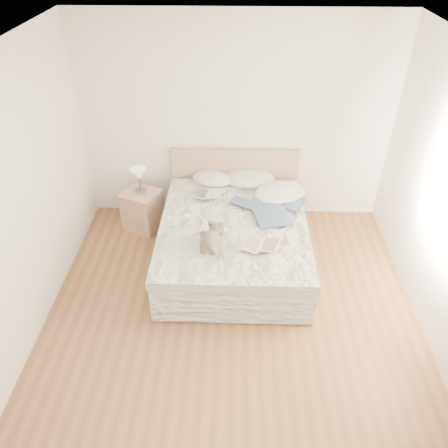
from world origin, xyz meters
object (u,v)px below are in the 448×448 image
at_px(childrens_book, 261,245).
at_px(teddy_bear, 211,245).
at_px(bed, 234,238).
at_px(table_lamp, 139,175).
at_px(nightstand, 143,210).
at_px(photo_book, 208,194).

relative_size(childrens_book, teddy_bear, 1.04).
distance_m(bed, table_lamp, 1.47).
bearing_deg(table_lamp, nightstand, -95.27).
bearing_deg(photo_book, bed, -46.00).
bearing_deg(teddy_bear, table_lamp, 139.09).
bearing_deg(table_lamp, photo_book, -9.73).
xyz_separation_m(photo_book, teddy_bear, (0.09, -1.06, 0.02)).
relative_size(photo_book, childrens_book, 0.88).
bearing_deg(photo_book, childrens_book, -48.43).
bearing_deg(childrens_book, photo_book, 140.10).
bearing_deg(bed, teddy_bear, -112.72).
bearing_deg(nightstand, childrens_book, -36.35).
relative_size(bed, childrens_book, 5.44).
relative_size(nightstand, table_lamp, 1.68).
distance_m(bed, teddy_bear, 0.71).
bearing_deg(nightstand, table_lamp, 84.73).
xyz_separation_m(bed, photo_book, (-0.33, 0.48, 0.32)).
relative_size(bed, table_lamp, 6.44).
distance_m(bed, nightstand, 1.37).
distance_m(nightstand, photo_book, 0.97).
xyz_separation_m(table_lamp, childrens_book, (1.53, -1.16, -0.17)).
height_order(photo_book, teddy_bear, teddy_bear).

